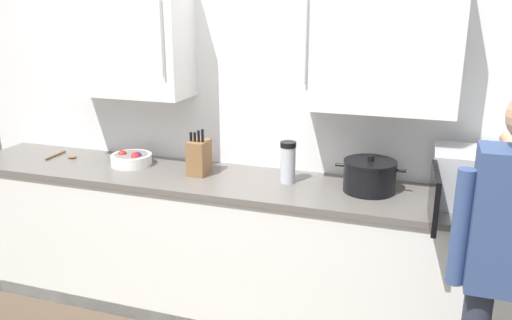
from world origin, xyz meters
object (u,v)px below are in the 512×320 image
(microwave_oven, at_px, (479,179))
(stock_pot, at_px, (369,176))
(person_figure, at_px, (512,260))
(wooden_spoon, at_px, (64,156))
(knife_block, at_px, (199,157))
(thermos_flask, at_px, (288,162))
(fruit_bowl, at_px, (131,159))

(microwave_oven, distance_m, stock_pot, 0.56)
(stock_pot, bearing_deg, person_figure, -51.22)
(wooden_spoon, distance_m, person_figure, 2.81)
(knife_block, distance_m, person_figure, 1.83)
(stock_pot, distance_m, person_figure, 1.01)
(thermos_flask, bearing_deg, person_figure, -35.49)
(microwave_oven, bearing_deg, fruit_bowl, 179.19)
(fruit_bowl, xyz_separation_m, knife_block, (0.50, -0.03, 0.07))
(microwave_oven, height_order, stock_pot, microwave_oven)
(stock_pot, height_order, person_figure, person_figure)
(person_figure, bearing_deg, fruit_bowl, 159.81)
(microwave_oven, relative_size, fruit_bowl, 2.76)
(person_figure, bearing_deg, thermos_flask, 144.51)
(stock_pot, height_order, wooden_spoon, stock_pot)
(microwave_oven, bearing_deg, wooden_spoon, 179.26)
(person_figure, bearing_deg, wooden_spoon, 163.49)
(person_figure, bearing_deg, stock_pot, 128.78)
(microwave_oven, height_order, person_figure, person_figure)
(stock_pot, bearing_deg, thermos_flask, -179.95)
(wooden_spoon, bearing_deg, person_figure, -16.51)
(microwave_oven, relative_size, thermos_flask, 2.95)
(fruit_bowl, relative_size, thermos_flask, 1.07)
(wooden_spoon, height_order, thermos_flask, thermos_flask)
(thermos_flask, bearing_deg, microwave_oven, -1.28)
(wooden_spoon, relative_size, thermos_flask, 0.85)
(stock_pot, height_order, thermos_flask, thermos_flask)
(stock_pot, relative_size, person_figure, 0.24)
(microwave_oven, distance_m, fruit_bowl, 2.08)
(stock_pot, relative_size, wooden_spoon, 1.86)
(microwave_oven, relative_size, wooden_spoon, 3.49)
(knife_block, height_order, person_figure, person_figure)
(knife_block, relative_size, wooden_spoon, 1.40)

